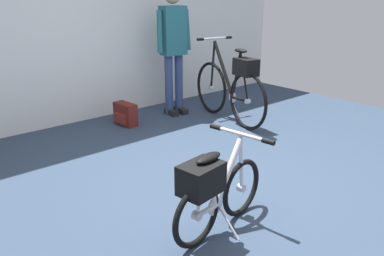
{
  "coord_description": "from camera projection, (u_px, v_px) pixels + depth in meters",
  "views": [
    {
      "loc": [
        -2.08,
        -2.06,
        1.58
      ],
      "look_at": [
        -0.16,
        0.18,
        0.55
      ],
      "focal_mm": 35.99,
      "sensor_mm": 36.0,
      "label": 1
    }
  ],
  "objects": [
    {
      "name": "display_bike_left",
      "position": [
        232.0,
        87.0,
        4.88
      ],
      "size": [
        0.53,
        1.5,
        1.05
      ],
      "color": "black",
      "rests_on": "ground_plane"
    },
    {
      "name": "folding_bike_foreground",
      "position": [
        214.0,
        189.0,
        2.58
      ],
      "size": [
        0.95,
        0.53,
        0.68
      ],
      "color": "black",
      "rests_on": "ground_plane"
    },
    {
      "name": "visitor_near_wall",
      "position": [
        173.0,
        43.0,
        5.07
      ],
      "size": [
        0.53,
        0.3,
        1.67
      ],
      "color": "navy",
      "rests_on": "ground_plane"
    },
    {
      "name": "backpack_on_floor",
      "position": [
        125.0,
        114.0,
        4.86
      ],
      "size": [
        0.19,
        0.34,
        0.28
      ],
      "color": "maroon",
      "rests_on": "ground_plane"
    },
    {
      "name": "ground_plane",
      "position": [
        220.0,
        190.0,
        3.27
      ],
      "size": [
        7.09,
        7.09,
        0.0
      ],
      "primitive_type": "plane",
      "color": "#2D3D51"
    }
  ]
}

